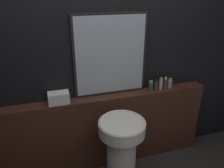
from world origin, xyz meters
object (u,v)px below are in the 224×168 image
(mirror, at_px, (111,56))
(towel_stack, at_px, (59,98))
(conditioner_bottle, at_px, (156,85))
(body_wash_bottle, at_px, (165,83))
(lotion_bottle, at_px, (161,84))
(hand_soap_bottle, at_px, (170,84))
(shampoo_bottle, at_px, (151,86))
(pedestal_sink, at_px, (121,150))

(mirror, distance_m, towel_stack, 0.69)
(conditioner_bottle, height_order, body_wash_bottle, body_wash_bottle)
(conditioner_bottle, relative_size, body_wash_bottle, 0.84)
(mirror, xyz_separation_m, body_wash_bottle, (0.65, -0.06, -0.37))
(mirror, xyz_separation_m, conditioner_bottle, (0.53, -0.06, -0.38))
(mirror, bearing_deg, conditioner_bottle, -6.71)
(towel_stack, relative_size, lotion_bottle, 1.49)
(body_wash_bottle, height_order, hand_soap_bottle, body_wash_bottle)
(conditioner_bottle, height_order, hand_soap_bottle, same)
(shampoo_bottle, bearing_deg, lotion_bottle, 0.00)
(hand_soap_bottle, bearing_deg, conditioner_bottle, -180.00)
(mirror, relative_size, lotion_bottle, 6.13)
(conditioner_bottle, bearing_deg, mirror, 173.29)
(pedestal_sink, height_order, lotion_bottle, lotion_bottle)
(pedestal_sink, bearing_deg, hand_soap_bottle, 29.06)
(pedestal_sink, xyz_separation_m, lotion_bottle, (0.62, 0.41, 0.49))
(towel_stack, distance_m, hand_soap_bottle, 1.29)
(towel_stack, bearing_deg, pedestal_sink, -36.97)
(towel_stack, relative_size, conditioner_bottle, 1.77)
(towel_stack, bearing_deg, mirror, 6.20)
(pedestal_sink, height_order, body_wash_bottle, body_wash_bottle)
(pedestal_sink, relative_size, conditioner_bottle, 7.01)
(pedestal_sink, height_order, shampoo_bottle, shampoo_bottle)
(towel_stack, height_order, lotion_bottle, lotion_bottle)
(body_wash_bottle, xyz_separation_m, hand_soap_bottle, (0.06, -0.00, -0.01))
(conditioner_bottle, xyz_separation_m, lotion_bottle, (0.06, 0.00, 0.01))
(shampoo_bottle, xyz_separation_m, hand_soap_bottle, (0.25, 0.00, -0.00))
(mirror, distance_m, lotion_bottle, 0.70)
(towel_stack, height_order, shampoo_bottle, shampoo_bottle)
(conditioner_bottle, distance_m, body_wash_bottle, 0.12)
(conditioner_bottle, relative_size, hand_soap_bottle, 1.01)
(pedestal_sink, relative_size, hand_soap_bottle, 7.07)
(conditioner_bottle, relative_size, lotion_bottle, 0.84)
(towel_stack, xyz_separation_m, conditioner_bottle, (1.11, -0.00, -0.00))
(mirror, relative_size, shampoo_bottle, 7.22)
(mirror, xyz_separation_m, shampoo_bottle, (0.46, -0.06, -0.38))
(mirror, xyz_separation_m, lotion_bottle, (0.59, -0.06, -0.37))
(shampoo_bottle, distance_m, lotion_bottle, 0.13)
(pedestal_sink, height_order, conditioner_bottle, conditioner_bottle)
(hand_soap_bottle, bearing_deg, towel_stack, 180.00)
(towel_stack, distance_m, shampoo_bottle, 1.04)
(shampoo_bottle, relative_size, body_wash_bottle, 0.84)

